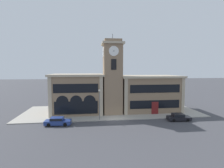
{
  "coord_description": "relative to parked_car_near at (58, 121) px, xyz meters",
  "views": [
    {
      "loc": [
        -4.91,
        -32.35,
        9.78
      ],
      "look_at": [
        -0.36,
        3.33,
        6.76
      ],
      "focal_mm": 28.0,
      "sensor_mm": 36.0,
      "label": 1
    }
  ],
  "objects": [
    {
      "name": "parked_car_mid",
      "position": [
        22.47,
        0.0,
        -0.03
      ],
      "size": [
        4.42,
        2.17,
        1.34
      ],
      "rotation": [
        0.0,
        0.0,
        -0.07
      ],
      "color": "black",
      "rests_on": "ground_plane"
    },
    {
      "name": "parked_car_near",
      "position": [
        0.0,
        0.0,
        0.0
      ],
      "size": [
        4.58,
        2.04,
        1.4
      ],
      "rotation": [
        0.0,
        0.0,
        -0.07
      ],
      "color": "navy",
      "rests_on": "ground_plane"
    },
    {
      "name": "town_hall_left_wing",
      "position": [
        2.87,
        9.42,
        3.66
      ],
      "size": [
        11.63,
        10.0,
        8.73
      ],
      "color": "#897056",
      "rests_on": "ground_plane"
    },
    {
      "name": "street_lamp",
      "position": [
        7.43,
        2.04,
        3.22
      ],
      "size": [
        0.36,
        0.36,
        5.81
      ],
      "color": "#4C4C51",
      "rests_on": "sidewalk_kerb"
    },
    {
      "name": "sidewalk_kerb",
      "position": [
        10.59,
        8.79,
        -0.66
      ],
      "size": [
        39.44,
        14.63,
        0.15
      ],
      "color": "#A39E93",
      "rests_on": "ground_plane"
    },
    {
      "name": "clock_tower",
      "position": [
        10.59,
        6.75,
        7.37
      ],
      "size": [
        4.61,
        4.61,
        17.3
      ],
      "color": "#897056",
      "rests_on": "ground_plane"
    },
    {
      "name": "town_hall_right_wing",
      "position": [
        19.58,
        9.42,
        3.45
      ],
      "size": [
        14.16,
        10.0,
        8.31
      ],
      "color": "#897056",
      "rests_on": "ground_plane"
    },
    {
      "name": "ground_plane",
      "position": [
        10.59,
        1.47,
        -0.73
      ],
      "size": [
        300.0,
        300.0,
        0.0
      ],
      "primitive_type": "plane",
      "color": "#424247"
    }
  ]
}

